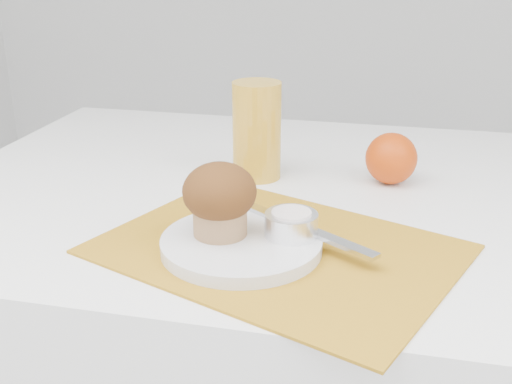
% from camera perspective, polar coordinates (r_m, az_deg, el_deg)
% --- Properties ---
extents(placemat, '(0.51, 0.44, 0.00)m').
position_cam_1_polar(placemat, '(0.80, 1.93, -5.09)').
color(placemat, '#AE7718').
rests_on(placemat, table).
extents(plate, '(0.25, 0.25, 0.02)m').
position_cam_1_polar(plate, '(0.79, -1.32, -4.64)').
color(plate, silver).
rests_on(plate, placemat).
extents(ramekin, '(0.08, 0.08, 0.03)m').
position_cam_1_polar(ramekin, '(0.79, 3.15, -2.88)').
color(ramekin, white).
rests_on(ramekin, plate).
extents(cream, '(0.06, 0.06, 0.01)m').
position_cam_1_polar(cream, '(0.79, 3.17, -1.94)').
color(cream, silver).
rests_on(cream, ramekin).
extents(raspberry_near, '(0.02, 0.02, 0.02)m').
position_cam_1_polar(raspberry_near, '(0.81, 1.83, -2.66)').
color(raspberry_near, '#570210').
rests_on(raspberry_near, plate).
extents(raspberry_far, '(0.02, 0.02, 0.02)m').
position_cam_1_polar(raspberry_far, '(0.80, 1.64, -2.93)').
color(raspberry_far, '#500203').
rests_on(raspberry_far, plate).
extents(butter_knife, '(0.19, 0.13, 0.01)m').
position_cam_1_polar(butter_knife, '(0.81, 4.61, -3.36)').
color(butter_knife, '#B8BAC1').
rests_on(butter_knife, plate).
extents(orange, '(0.08, 0.08, 0.08)m').
position_cam_1_polar(orange, '(1.03, 11.93, 2.94)').
color(orange, '#BF3C06').
rests_on(orange, table).
extents(juice_glass, '(0.09, 0.09, 0.16)m').
position_cam_1_polar(juice_glass, '(1.03, 0.07, 5.47)').
color(juice_glass, gold).
rests_on(juice_glass, table).
extents(muffin, '(0.09, 0.09, 0.09)m').
position_cam_1_polar(muffin, '(0.78, -3.25, -0.52)').
color(muffin, '#AA7E52').
rests_on(muffin, plate).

